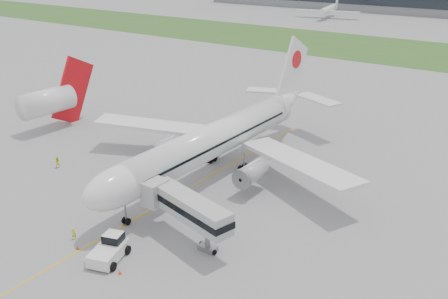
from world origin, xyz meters
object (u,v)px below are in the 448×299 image
Objects in this scene: neighbor_aircraft at (51,100)px; jet_bridge at (185,206)px; airliner at (219,137)px; ground_crew_near at (74,233)px; pushback_tug at (110,249)px.

jet_bridge is at bearing -18.09° from neighbor_aircraft.
airliner is 37.94m from neighbor_aircraft.
ground_crew_near is 0.09× the size of neighbor_aircraft.
airliner is 3.19× the size of neighbor_aircraft.
neighbor_aircraft is (-35.34, 23.77, 4.71)m from ground_crew_near.
pushback_tug is 3.63× the size of ground_crew_near.
ground_crew_near is at bearing 160.24° from pushback_tug.
airliner is at bearing -134.01° from ground_crew_near.
ground_crew_near is (-6.42, 0.17, -0.40)m from pushback_tug.
jet_bridge is at bearing 176.41° from ground_crew_near.
neighbor_aircraft reaches higher than pushback_tug.
pushback_tug is at bearing -106.26° from jet_bridge.
airliner is at bearing 4.48° from neighbor_aircraft.
airliner is at bearing 128.29° from jet_bridge.
pushback_tug is at bearing -81.54° from airliner.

